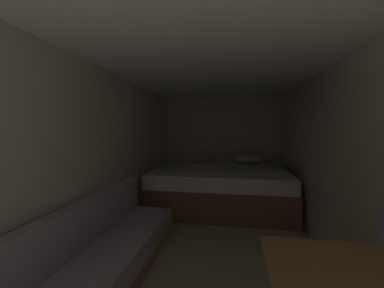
# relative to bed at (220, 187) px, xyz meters

# --- Properties ---
(ground_plane) EXTENTS (7.32, 7.32, 0.00)m
(ground_plane) POSITION_rel_bed_xyz_m (0.00, -1.76, -0.35)
(ground_plane) COLOR #A39984
(wall_back) EXTENTS (2.50, 0.05, 2.03)m
(wall_back) POSITION_rel_bed_xyz_m (0.00, 0.92, 0.67)
(wall_back) COLOR beige
(wall_back) RESTS_ON ground
(wall_left) EXTENTS (0.05, 5.32, 2.03)m
(wall_left) POSITION_rel_bed_xyz_m (-1.22, -1.76, 0.67)
(wall_left) COLOR beige
(wall_left) RESTS_ON ground
(wall_right) EXTENTS (0.05, 5.32, 2.03)m
(wall_right) POSITION_rel_bed_xyz_m (1.22, -1.76, 0.67)
(wall_right) COLOR beige
(wall_right) RESTS_ON ground
(ceiling_slab) EXTENTS (2.50, 5.32, 0.05)m
(ceiling_slab) POSITION_rel_bed_xyz_m (0.00, -1.76, 1.70)
(ceiling_slab) COLOR white
(ceiling_slab) RESTS_ON wall_left
(bed) EXTENTS (2.28, 1.73, 0.86)m
(bed) POSITION_rel_bed_xyz_m (0.00, 0.00, 0.00)
(bed) COLOR brown
(bed) RESTS_ON ground
(sofa_left) EXTENTS (0.62, 2.96, 0.71)m
(sofa_left) POSITION_rel_bed_xyz_m (-0.92, -2.63, -0.12)
(sofa_left) COLOR tan
(sofa_left) RESTS_ON ground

